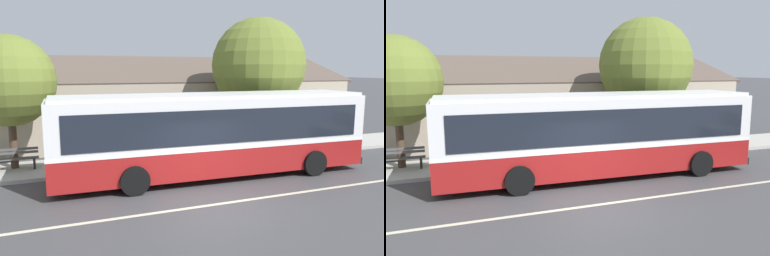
# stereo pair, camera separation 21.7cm
# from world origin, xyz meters

# --- Properties ---
(ground_plane) EXTENTS (300.00, 300.00, 0.00)m
(ground_plane) POSITION_xyz_m (0.00, 0.00, 0.00)
(ground_plane) COLOR #424244
(sidewalk_far) EXTENTS (60.00, 3.00, 0.15)m
(sidewalk_far) POSITION_xyz_m (0.00, 6.00, 0.07)
(sidewalk_far) COLOR #ADAAA3
(sidewalk_far) RESTS_ON ground
(lane_divider_stripe) EXTENTS (60.00, 0.16, 0.01)m
(lane_divider_stripe) POSITION_xyz_m (0.00, 0.00, 0.00)
(lane_divider_stripe) COLOR beige
(lane_divider_stripe) RESTS_ON ground
(community_building) EXTENTS (27.22, 9.36, 5.98)m
(community_building) POSITION_xyz_m (-0.13, 13.30, 1.81)
(community_building) COLOR tan
(community_building) RESTS_ON ground
(transit_bus) EXTENTS (12.30, 3.04, 3.22)m
(transit_bus) POSITION_xyz_m (1.21, 2.90, 1.73)
(transit_bus) COLOR maroon
(transit_bus) RESTS_ON ground
(bench_by_building) EXTENTS (1.77, 0.51, 0.94)m
(bench_by_building) POSITION_xyz_m (-6.06, 6.04, 0.57)
(bench_by_building) COLOR #4C4C4C
(bench_by_building) RESTS_ON sidewalk_far
(street_tree_primary) EXTENTS (4.73, 4.73, 6.73)m
(street_tree_primary) POSITION_xyz_m (5.27, 6.75, 4.20)
(street_tree_primary) COLOR #4C3828
(street_tree_primary) RESTS_ON ground
(street_tree_secondary) EXTENTS (3.63, 3.63, 5.50)m
(street_tree_secondary) POSITION_xyz_m (-6.10, 6.46, 3.67)
(street_tree_secondary) COLOR #4C3828
(street_tree_secondary) RESTS_ON ground
(bus_stop_sign) EXTENTS (0.36, 0.07, 2.40)m
(bus_stop_sign) POSITION_xyz_m (8.60, 4.99, 1.64)
(bus_stop_sign) COLOR gray
(bus_stop_sign) RESTS_ON sidewalk_far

